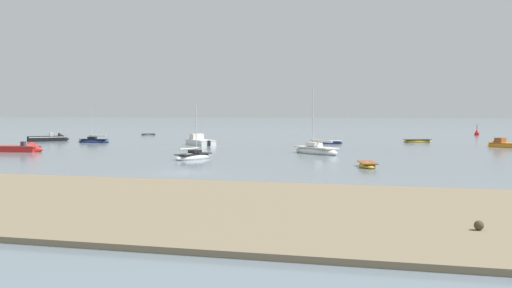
# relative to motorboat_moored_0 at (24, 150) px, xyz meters

# --- Properties ---
(ground_plane) EXTENTS (800.00, 800.00, 0.00)m
(ground_plane) POSITION_rel_motorboat_moored_0_xyz_m (26.83, -17.33, -0.26)
(ground_plane) COLOR slate
(tidal_rock_left) EXTENTS (0.37, 0.37, 0.37)m
(tidal_rock_left) POSITION_rel_motorboat_moored_0_xyz_m (46.57, -36.24, 0.16)
(tidal_rock_left) COLOR #493A28
(tidal_rock_left) RESTS_ON mudflat_shore
(motorboat_moored_0) EXTENTS (5.80, 2.66, 1.92)m
(motorboat_moored_0) POSITION_rel_motorboat_moored_0_xyz_m (0.00, 0.00, 0.00)
(motorboat_moored_0) COLOR red
(motorboat_moored_0) RESTS_ON ground
(motorboat_moored_1) EXTENTS (6.17, 5.96, 2.19)m
(motorboat_moored_1) POSITION_rel_motorboat_moored_0_xyz_m (-11.92, 23.21, 0.04)
(motorboat_moored_1) COLOR black
(motorboat_moored_1) RESTS_ON ground
(rowboat_moored_0) EXTENTS (3.11, 1.97, 0.46)m
(rowboat_moored_0) POSITION_rel_motorboat_moored_0_xyz_m (-7.14, 48.62, -0.14)
(rowboat_moored_0) COLOR gray
(rowboat_moored_0) RESTS_ON ground
(sailboat_moored_0) EXTENTS (6.52, 6.10, 7.65)m
(sailboat_moored_0) POSITION_rel_motorboat_moored_0_xyz_m (33.46, 5.82, 0.07)
(sailboat_moored_0) COLOR white
(sailboat_moored_0) RESTS_ON ground
(motorboat_moored_2) EXTENTS (5.01, 4.29, 1.88)m
(motorboat_moored_2) POSITION_rel_motorboat_moored_0_xyz_m (55.23, 24.09, 0.02)
(motorboat_moored_2) COLOR orange
(motorboat_moored_2) RESTS_ON ground
(sailboat_moored_1) EXTENTS (3.14, 5.12, 5.49)m
(sailboat_moored_1) POSITION_rel_motorboat_moored_0_xyz_m (22.90, -4.73, -0.03)
(sailboat_moored_1) COLOR white
(sailboat_moored_1) RESTS_ON ground
(rowboat_moored_1) EXTENTS (2.16, 4.02, 0.60)m
(rowboat_moored_1) POSITION_rel_motorboat_moored_0_xyz_m (40.29, -8.89, -0.10)
(rowboat_moored_1) COLOR gold
(rowboat_moored_1) RESTS_ON ground
(rowboat_moored_2) EXTENTS (4.63, 3.04, 0.69)m
(rowboat_moored_2) POSITION_rel_motorboat_moored_0_xyz_m (44.50, 33.92, -0.08)
(rowboat_moored_2) COLOR gold
(rowboat_moored_2) RESTS_ON ground
(rowboat_moored_3) EXTENTS (4.22, 1.98, 0.64)m
(rowboat_moored_3) POSITION_rel_motorboat_moored_0_xyz_m (31.92, 26.84, -0.09)
(rowboat_moored_3) COLOR navy
(rowboat_moored_3) RESTS_ON ground
(sailboat_moored_3) EXTENTS (5.06, 1.84, 5.58)m
(sailboat_moored_3) POSITION_rel_motorboat_moored_0_xyz_m (-2.93, 20.53, -0.02)
(sailboat_moored_3) COLOR navy
(sailboat_moored_3) RESTS_ON ground
(motorboat_moored_3) EXTENTS (5.97, 5.88, 2.37)m
(motorboat_moored_3) POSITION_rel_motorboat_moored_0_xyz_m (14.48, 18.79, 0.09)
(motorboat_moored_3) COLOR white
(motorboat_moored_3) RESTS_ON ground
(channel_buoy) EXTENTS (0.90, 0.90, 2.30)m
(channel_buoy) POSITION_rel_motorboat_moored_0_xyz_m (55.90, 64.48, 0.20)
(channel_buoy) COLOR red
(channel_buoy) RESTS_ON ground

